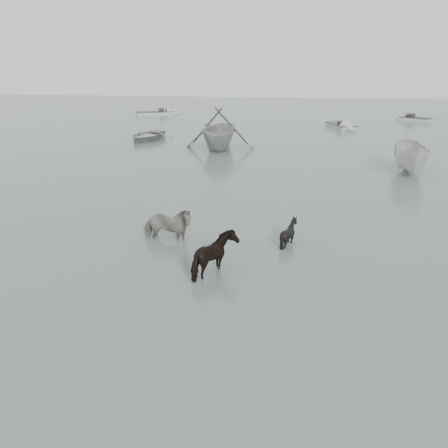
{
  "coord_description": "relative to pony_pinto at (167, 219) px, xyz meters",
  "views": [
    {
      "loc": [
        3.94,
        -12.39,
        6.11
      ],
      "look_at": [
        1.83,
        1.15,
        1.0
      ],
      "focal_mm": 35.0,
      "sensor_mm": 36.0,
      "label": 1
    }
  ],
  "objects": [
    {
      "name": "pony_black",
      "position": [
        4.35,
        0.36,
        -0.26
      ],
      "size": [
        1.34,
        1.29,
        1.14
      ],
      "primitive_type": "imported",
      "rotation": [
        0.0,
        0.0,
        2.03
      ],
      "color": "black",
      "rests_on": "ground"
    },
    {
      "name": "pony_dark",
      "position": [
        2.2,
        -2.38,
        -0.09
      ],
      "size": [
        1.31,
        1.51,
        1.47
      ],
      "primitive_type": "imported",
      "rotation": [
        0.0,
        0.0,
        1.53
      ],
      "color": "black",
      "rests_on": "ground"
    },
    {
      "name": "boat_small",
      "position": [
        11.2,
        12.33,
        0.11
      ],
      "size": [
        2.38,
        5.03,
        1.87
      ],
      "primitive_type": "imported",
      "rotation": [
        0.0,
        0.0,
        -0.12
      ],
      "color": "beige",
      "rests_on": "ground"
    },
    {
      "name": "skiff_star",
      "position": [
        17.54,
        37.09,
        -0.46
      ],
      "size": [
        4.58,
        3.88,
        0.75
      ],
      "primitive_type": null,
      "rotation": [
        0.0,
        0.0,
        2.53
      ],
      "color": "#B5B4B0",
      "rests_on": "ground"
    },
    {
      "name": "rowboat_lead",
      "position": [
        -7.62,
        20.81,
        -0.36
      ],
      "size": [
        3.95,
        5.0,
        0.93
      ],
      "primitive_type": "imported",
      "rotation": [
        0.0,
        0.0,
        -0.17
      ],
      "color": "#A4A4A0",
      "rests_on": "ground"
    },
    {
      "name": "skiff_mid",
      "position": [
        8.93,
        30.34,
        -0.46
      ],
      "size": [
        3.31,
        5.66,
        0.75
      ],
      "primitive_type": null,
      "rotation": [
        0.0,
        0.0,
        -1.23
      ],
      "color": "#A1A4A2",
      "rests_on": "ground"
    },
    {
      "name": "ground",
      "position": [
        0.35,
        -1.82,
        -0.83
      ],
      "size": [
        140.0,
        140.0,
        0.0
      ],
      "primitive_type": "plane",
      "color": "#505F5B",
      "rests_on": "ground"
    },
    {
      "name": "pony_pinto",
      "position": [
        0.0,
        0.0,
        0.0
      ],
      "size": [
        2.04,
        1.06,
        1.66
      ],
      "primitive_type": "imported",
      "rotation": [
        0.0,
        0.0,
        1.49
      ],
      "color": "black",
      "rests_on": "ground"
    },
    {
      "name": "rowboat_trail",
      "position": [
        -1.03,
        17.82,
        0.76
      ],
      "size": [
        5.47,
        6.26,
        3.18
      ],
      "primitive_type": "imported",
      "rotation": [
        0.0,
        0.0,
        3.18
      ],
      "color": "#989B98",
      "rests_on": "ground"
    },
    {
      "name": "skiff_far",
      "position": [
        -12.41,
        38.45,
        -0.46
      ],
      "size": [
        6.35,
        4.1,
        0.75
      ],
      "primitive_type": null,
      "rotation": [
        0.0,
        0.0,
        0.44
      ],
      "color": "#B0B3B1",
      "rests_on": "ground"
    }
  ]
}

